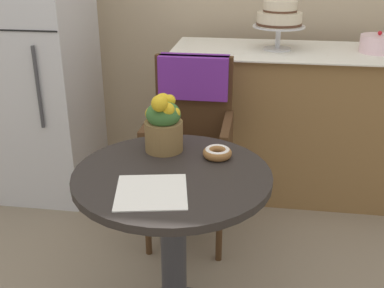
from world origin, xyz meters
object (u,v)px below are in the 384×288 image
object	(u,v)px
tiered_cake_stand	(279,18)
refrigerator	(32,58)
flower_vase	(163,123)
donut_front	(217,152)
cafe_table	(173,222)
wicker_chair	(191,120)
round_layer_cake	(378,44)

from	to	relation	value
tiered_cake_stand	refrigerator	bearing A→B (deg)	-172.05
refrigerator	flower_vase	bearing A→B (deg)	-42.83
donut_front	refrigerator	bearing A→B (deg)	141.62
cafe_table	flower_vase	world-z (taller)	flower_vase
donut_front	tiered_cake_stand	xyz separation A→B (m)	(0.23, 1.15, 0.34)
cafe_table	flower_vase	bearing A→B (deg)	109.96
wicker_chair	tiered_cake_stand	bearing A→B (deg)	54.55
round_layer_cake	donut_front	bearing A→B (deg)	-124.55
cafe_table	flower_vase	size ratio (longest dim) A/B	2.98
round_layer_cake	refrigerator	xyz separation A→B (m)	(-2.00, -0.21, -0.10)
donut_front	tiered_cake_stand	world-z (taller)	tiered_cake_stand
wicker_chair	round_layer_cake	distance (m)	1.18
cafe_table	refrigerator	world-z (taller)	refrigerator
wicker_chair	flower_vase	bearing A→B (deg)	-90.63
donut_front	flower_vase	distance (m)	0.24
cafe_table	donut_front	world-z (taller)	donut_front
cafe_table	tiered_cake_stand	xyz separation A→B (m)	(0.38, 1.30, 0.57)
tiered_cake_stand	cafe_table	bearing A→B (deg)	-106.41
wicker_chair	tiered_cake_stand	world-z (taller)	tiered_cake_stand
refrigerator	round_layer_cake	bearing A→B (deg)	5.99
donut_front	flower_vase	xyz separation A→B (m)	(-0.22, 0.04, 0.09)
flower_vase	refrigerator	size ratio (longest dim) A/B	0.14
donut_front	tiered_cake_stand	distance (m)	1.22
round_layer_cake	flower_vase	bearing A→B (deg)	-132.21
cafe_table	tiered_cake_stand	bearing A→B (deg)	73.59
tiered_cake_stand	round_layer_cake	world-z (taller)	tiered_cake_stand
donut_front	refrigerator	xyz separation A→B (m)	(-1.20, 0.95, 0.11)
flower_vase	tiered_cake_stand	distance (m)	1.22
flower_vase	round_layer_cake	xyz separation A→B (m)	(1.01, 1.12, 0.12)
tiered_cake_stand	refrigerator	distance (m)	1.47
cafe_table	wicker_chair	distance (m)	0.76
donut_front	flower_vase	size ratio (longest dim) A/B	0.46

